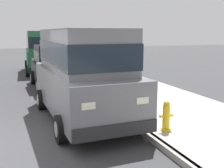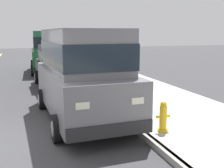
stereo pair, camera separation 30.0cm
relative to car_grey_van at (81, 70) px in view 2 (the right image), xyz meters
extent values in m
plane|color=#38383A|center=(-2.13, -1.26, -1.39)|extent=(80.00, 80.00, 0.00)
cube|color=gray|center=(1.07, -1.26, -1.32)|extent=(0.16, 64.00, 0.14)
cube|color=#A8A59E|center=(2.87, -1.26, -1.32)|extent=(3.60, 64.00, 0.14)
cube|color=slate|center=(0.00, 0.00, -0.52)|extent=(2.09, 4.87, 1.10)
cube|color=slate|center=(0.00, 0.00, 0.58)|extent=(1.82, 3.86, 1.10)
cube|color=#19232D|center=(0.00, 0.00, 0.49)|extent=(1.86, 3.90, 0.61)
cube|color=#252527|center=(0.09, -2.35, -0.93)|extent=(1.87, 0.27, 0.28)
cube|color=#252527|center=(-0.09, 2.35, -0.93)|extent=(1.87, 0.27, 0.28)
cylinder|color=black|center=(1.01, -1.45, -1.07)|extent=(0.24, 0.65, 0.64)
cylinder|color=#9E9EA3|center=(1.01, -1.45, -1.07)|extent=(0.25, 0.36, 0.35)
cylinder|color=black|center=(-0.89, -1.52, -1.07)|extent=(0.24, 0.65, 0.64)
cylinder|color=#9E9EA3|center=(-0.89, -1.52, -1.07)|extent=(0.25, 0.36, 0.35)
cylinder|color=black|center=(0.89, 1.52, -1.07)|extent=(0.24, 0.65, 0.64)
cylinder|color=#9E9EA3|center=(0.89, 1.52, -1.07)|extent=(0.25, 0.36, 0.35)
cylinder|color=black|center=(-1.01, 1.45, -1.07)|extent=(0.24, 0.65, 0.64)
cylinder|color=#9E9EA3|center=(-1.01, 1.45, -1.07)|extent=(0.25, 0.36, 0.35)
cube|color=#EAEACC|center=(0.68, -2.35, -0.36)|extent=(0.28, 0.09, 0.14)
cube|color=#EAEACC|center=(-0.50, -2.40, -0.36)|extent=(0.28, 0.09, 0.14)
cube|color=black|center=(0.00, 5.04, -0.69)|extent=(1.84, 3.75, 0.76)
cube|color=black|center=(-0.01, 5.29, 0.09)|extent=(1.57, 1.95, 0.80)
cube|color=#19232D|center=(-0.01, 5.29, 0.03)|extent=(1.61, 1.99, 0.44)
cube|color=black|center=(0.05, 3.24, -0.93)|extent=(1.69, 0.25, 0.28)
cube|color=black|center=(-0.06, 6.84, -0.93)|extent=(1.69, 0.25, 0.28)
cylinder|color=black|center=(0.89, 3.92, -1.07)|extent=(0.24, 0.65, 0.64)
cylinder|color=#9E9EA3|center=(0.89, 3.92, -1.07)|extent=(0.25, 0.36, 0.35)
cylinder|color=black|center=(-0.83, 3.87, -1.07)|extent=(0.24, 0.65, 0.64)
cylinder|color=#9E9EA3|center=(-0.83, 3.87, -1.07)|extent=(0.25, 0.36, 0.35)
cylinder|color=black|center=(0.82, 6.22, -1.07)|extent=(0.24, 0.65, 0.64)
cylinder|color=#9E9EA3|center=(0.82, 6.22, -1.07)|extent=(0.25, 0.36, 0.35)
cylinder|color=black|center=(-0.90, 6.16, -1.07)|extent=(0.24, 0.65, 0.64)
cylinder|color=#9E9EA3|center=(-0.90, 6.16, -1.07)|extent=(0.25, 0.36, 0.35)
cube|color=#EAEACC|center=(0.59, 3.23, -0.58)|extent=(0.28, 0.09, 0.14)
cube|color=#EAEACC|center=(-0.48, 3.20, -0.58)|extent=(0.28, 0.09, 0.14)
cube|color=#23663D|center=(0.01, 10.13, -0.52)|extent=(2.08, 4.87, 1.10)
cube|color=#23663D|center=(0.01, 10.13, 0.58)|extent=(1.81, 3.86, 1.10)
cube|color=#19232D|center=(0.01, 10.13, 0.49)|extent=(1.85, 3.90, 0.61)
cube|color=black|center=(-0.08, 7.78, -0.93)|extent=(1.87, 0.27, 0.28)
cube|color=black|center=(0.10, 12.48, -0.93)|extent=(1.87, 0.27, 0.28)
cylinder|color=black|center=(0.90, 8.61, -1.07)|extent=(0.24, 0.65, 0.64)
cylinder|color=#9E9EA3|center=(0.90, 8.61, -1.07)|extent=(0.25, 0.36, 0.35)
cylinder|color=black|center=(-1.00, 8.68, -1.07)|extent=(0.24, 0.65, 0.64)
cylinder|color=#9E9EA3|center=(-1.00, 8.68, -1.07)|extent=(0.25, 0.36, 0.35)
cylinder|color=black|center=(1.02, 11.58, -1.07)|extent=(0.24, 0.65, 0.64)
cylinder|color=#9E9EA3|center=(1.02, 11.58, -1.07)|extent=(0.25, 0.36, 0.35)
cylinder|color=black|center=(-0.88, 11.65, -1.07)|extent=(0.24, 0.65, 0.64)
cylinder|color=#9E9EA3|center=(-0.88, 11.65, -1.07)|extent=(0.25, 0.36, 0.35)
cube|color=#EAEACC|center=(0.51, 7.73, -0.36)|extent=(0.28, 0.09, 0.14)
cube|color=#EAEACC|center=(-0.67, 7.77, -0.36)|extent=(0.28, 0.09, 0.14)
ellipsoid|color=#999691|center=(2.69, 1.42, -0.97)|extent=(0.48, 0.34, 0.20)
cylinder|color=#999691|center=(2.58, 1.32, -1.16)|extent=(0.05, 0.05, 0.18)
cylinder|color=#999691|center=(2.54, 1.43, -1.16)|extent=(0.05, 0.05, 0.18)
cylinder|color=#999691|center=(2.84, 1.41, -1.16)|extent=(0.05, 0.05, 0.18)
cylinder|color=#999691|center=(2.80, 1.52, -1.16)|extent=(0.05, 0.05, 0.18)
sphere|color=#999691|center=(2.42, 1.32, -0.88)|extent=(0.17, 0.17, 0.17)
ellipsoid|color=#54524F|center=(2.33, 1.29, -0.90)|extent=(0.13, 0.10, 0.06)
cone|color=#999691|center=(2.44, 1.28, -0.80)|extent=(0.06, 0.06, 0.07)
cone|color=#999691|center=(2.41, 1.37, -0.80)|extent=(0.06, 0.06, 0.07)
cylinder|color=#999691|center=(2.94, 1.51, -0.91)|extent=(0.12, 0.07, 0.13)
cylinder|color=gold|center=(1.52, -1.97, -1.22)|extent=(0.24, 0.24, 0.06)
cylinder|color=gold|center=(1.52, -1.97, -0.92)|extent=(0.17, 0.17, 0.55)
sphere|color=gold|center=(1.52, -1.97, -0.60)|extent=(0.15, 0.15, 0.15)
cylinder|color=gold|center=(1.40, -1.97, -0.89)|extent=(0.10, 0.07, 0.07)
cylinder|color=gold|center=(1.64, -1.97, -0.89)|extent=(0.10, 0.07, 0.07)
camera|label=1|loc=(-1.85, -7.49, 1.04)|focal=44.85mm
camera|label=2|loc=(-1.56, -7.58, 1.04)|focal=44.85mm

